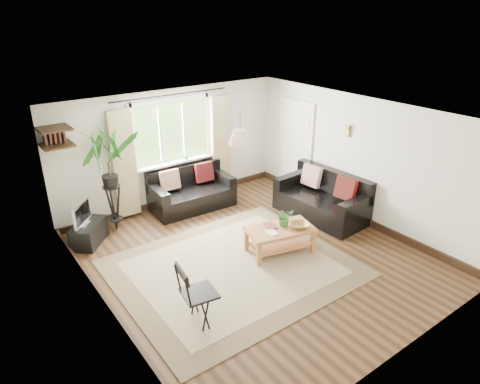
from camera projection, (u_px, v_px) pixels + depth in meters
floor at (254, 257)px, 7.21m from camera, size 5.50×5.50×0.00m
ceiling at (256, 116)px, 6.24m from camera, size 5.50×5.50×0.00m
wall_back at (172, 148)px, 8.75m from camera, size 5.00×0.02×2.40m
wall_front at (409, 273)px, 4.70m from camera, size 5.00×0.02×2.40m
wall_left at (99, 239)px, 5.37m from camera, size 0.02×5.50×2.40m
wall_right at (359, 160)px, 8.08m from camera, size 0.02×5.50×2.40m
rug at (233, 268)px, 6.88m from camera, size 3.59×3.08×0.02m
window at (172, 132)px, 8.58m from camera, size 2.50×0.16×2.16m
door at (295, 148)px, 9.40m from camera, size 0.06×0.96×2.06m
corner_shelf at (56, 137)px, 7.07m from camera, size 0.50×0.50×0.34m
pendant_lamp at (240, 134)px, 6.68m from camera, size 0.36×0.36×0.54m
wall_sconce at (347, 129)px, 8.05m from camera, size 0.12×0.12×0.28m
sofa_back at (192, 190)px, 8.80m from camera, size 1.72×0.92×0.79m
sofa_right at (321, 197)px, 8.41m from camera, size 1.86×1.02×0.85m
coffee_table at (280, 240)px, 7.27m from camera, size 1.23×0.86×0.46m
table_plant at (284, 217)px, 7.19m from camera, size 0.35×0.32×0.32m
bowl at (300, 225)px, 7.19m from camera, size 0.40×0.40×0.08m
book_a at (268, 234)px, 6.99m from camera, size 0.19×0.24×0.02m
book_b at (265, 227)px, 7.20m from camera, size 0.25×0.29×0.02m
tv_stand at (89, 233)px, 7.55m from camera, size 0.80×0.82×0.39m
tv at (82, 213)px, 7.34m from camera, size 0.52×0.54×0.43m
palm_stand at (111, 182)px, 7.71m from camera, size 0.85×0.85×1.91m
folding_chair at (199, 294)px, 5.55m from camera, size 0.53×0.53×0.91m
sill_plant at (186, 154)px, 8.85m from camera, size 0.14×0.10×0.27m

